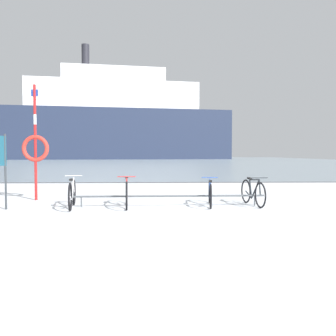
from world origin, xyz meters
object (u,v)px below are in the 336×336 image
bicycle_2 (210,193)px  rescue_post (35,146)px  bicycle_1 (127,193)px  ferry_ship (118,122)px  bicycle_0 (72,194)px  bicycle_3 (253,192)px

bicycle_2 → rescue_post: bearing=165.2°
bicycle_1 → rescue_post: 3.49m
bicycle_2 → rescue_post: 5.44m
bicycle_1 → ferry_ship: ferry_ship is taller
rescue_post → bicycle_0: bearing=-47.4°
rescue_post → bicycle_2: bearing=-14.8°
bicycle_1 → rescue_post: bearing=152.2°
bicycle_3 → ferry_ship: ferry_ship is taller
bicycle_1 → ferry_ship: size_ratio=0.03×
bicycle_0 → bicycle_2: size_ratio=1.04×
bicycle_0 → bicycle_1: bicycle_1 is taller
bicycle_1 → ferry_ship: bearing=96.3°
bicycle_3 → rescue_post: (-6.28, 1.31, 1.28)m
bicycle_1 → ferry_ship: 78.60m
bicycle_1 → bicycle_2: bicycle_1 is taller
ferry_ship → bicycle_1: bearing=-83.7°
rescue_post → bicycle_3: bearing=-11.7°
bicycle_0 → bicycle_3: (4.82, 0.29, -0.01)m
bicycle_2 → rescue_post: rescue_post is taller
bicycle_2 → bicycle_3: size_ratio=1.01×
bicycle_0 → bicycle_1: 1.41m
bicycle_1 → bicycle_3: bicycle_1 is taller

